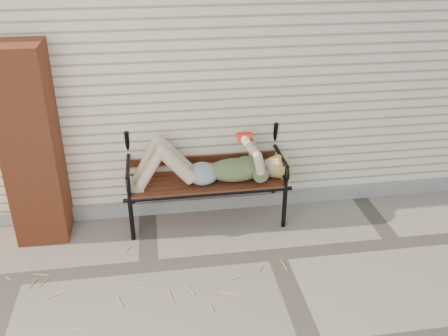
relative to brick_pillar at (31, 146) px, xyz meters
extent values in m
plane|color=gray|center=(2.30, -0.75, -1.00)|extent=(80.00, 80.00, 0.00)
cube|color=#F6E9C0|center=(2.30, 2.25, 0.50)|extent=(8.00, 4.00, 3.00)
cube|color=gray|center=(2.30, 0.22, -0.93)|extent=(8.00, 0.10, 0.15)
cube|color=#9C4423|center=(0.00, 0.00, 0.00)|extent=(0.50, 0.50, 2.00)
cylinder|color=black|center=(0.90, -0.27, -0.76)|extent=(0.05, 0.05, 0.49)
cylinder|color=black|center=(0.90, 0.22, -0.76)|extent=(0.05, 0.05, 0.49)
cylinder|color=black|center=(2.50, -0.27, -0.76)|extent=(0.05, 0.05, 0.49)
cylinder|color=black|center=(2.50, 0.22, -0.76)|extent=(0.05, 0.05, 0.49)
cube|color=maroon|center=(1.70, -0.03, -0.51)|extent=(1.64, 0.53, 0.03)
cylinder|color=black|center=(1.70, -0.27, -0.54)|extent=(1.73, 0.04, 0.04)
cylinder|color=black|center=(1.70, 0.22, -0.54)|extent=(1.73, 0.04, 0.04)
torus|color=black|center=(1.70, 0.34, 0.03)|extent=(0.30, 0.04, 0.30)
ellipsoid|color=#0B344D|center=(2.00, -0.06, -0.38)|extent=(0.58, 0.33, 0.23)
ellipsoid|color=#0B344D|center=(2.13, -0.06, -0.35)|extent=(0.28, 0.32, 0.17)
ellipsoid|color=#A0A0A5|center=(1.66, -0.06, -0.40)|extent=(0.32, 0.37, 0.21)
sphere|color=#CFB28B|center=(2.42, -0.06, -0.38)|extent=(0.24, 0.24, 0.24)
ellipsoid|color=#F0C35A|center=(2.48, -0.06, -0.38)|extent=(0.27, 0.27, 0.25)
cube|color=red|center=(2.09, -0.06, 0.03)|extent=(0.15, 0.02, 0.02)
cube|color=white|center=(2.09, -0.10, 0.00)|extent=(0.15, 0.09, 0.05)
cube|color=white|center=(2.09, -0.01, 0.00)|extent=(0.15, 0.09, 0.05)
cube|color=red|center=(2.09, -0.11, 0.00)|extent=(0.16, 0.10, 0.06)
cube|color=red|center=(2.09, -0.01, 0.00)|extent=(0.16, 0.10, 0.06)
cylinder|color=tan|center=(0.14, -0.62, -0.99)|extent=(0.09, 0.05, 0.01)
cylinder|color=tan|center=(0.46, -1.02, -0.99)|extent=(0.08, 0.07, 0.01)
cylinder|color=tan|center=(-0.27, -0.34, -0.99)|extent=(0.10, 0.12, 0.01)
cylinder|color=tan|center=(-0.05, -0.92, -0.99)|extent=(0.11, 0.11, 0.01)
cylinder|color=tan|center=(0.51, -1.08, -0.99)|extent=(0.03, 0.16, 0.01)
cylinder|color=tan|center=(2.09, -0.39, -0.99)|extent=(0.03, 0.11, 0.01)
cylinder|color=tan|center=(0.36, -0.72, -0.99)|extent=(0.09, 0.10, 0.01)
cylinder|color=tan|center=(0.33, -1.07, -0.99)|extent=(0.11, 0.05, 0.01)
cylinder|color=tan|center=(1.30, -0.34, -0.99)|extent=(0.08, 0.08, 0.01)
cylinder|color=tan|center=(0.53, -0.44, -0.99)|extent=(0.01, 0.08, 0.01)
cylinder|color=tan|center=(1.97, -1.58, -0.99)|extent=(0.12, 0.04, 0.01)
cylinder|color=tan|center=(0.53, -1.26, -0.99)|extent=(0.04, 0.12, 0.01)
cylinder|color=tan|center=(1.95, -0.46, -0.99)|extent=(0.13, 0.04, 0.01)
cylinder|color=tan|center=(1.39, -1.08, -0.99)|extent=(0.11, 0.02, 0.01)
cylinder|color=tan|center=(2.00, -1.66, -0.99)|extent=(0.06, 0.06, 0.01)
cylinder|color=tan|center=(1.47, -1.20, -0.99)|extent=(0.09, 0.02, 0.01)
cylinder|color=tan|center=(0.20, -0.72, -0.99)|extent=(0.08, 0.02, 0.01)
cylinder|color=tan|center=(0.40, -0.68, -0.99)|extent=(0.07, 0.10, 0.01)
cylinder|color=tan|center=(0.77, -0.32, -0.99)|extent=(0.15, 0.02, 0.01)
cylinder|color=tan|center=(2.04, -0.85, -0.99)|extent=(0.04, 0.17, 0.01)
cylinder|color=tan|center=(2.66, -0.82, -0.99)|extent=(0.05, 0.14, 0.01)
camera|label=1|loc=(1.19, -4.64, 2.01)|focal=40.00mm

